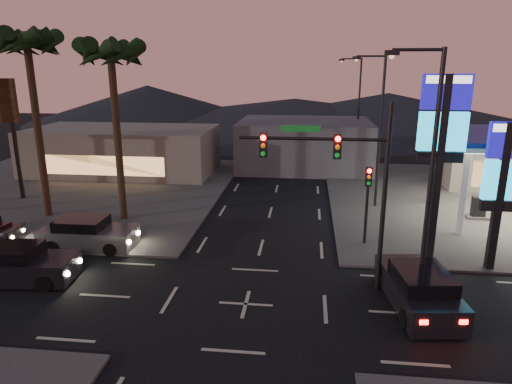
# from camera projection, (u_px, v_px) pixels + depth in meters

# --- Properties ---
(ground) EXTENTS (140.00, 140.00, 0.00)m
(ground) POSITION_uv_depth(u_px,v_px,m) (246.00, 304.00, 18.53)
(ground) COLOR black
(ground) RESTS_ON ground
(corner_lot_ne) EXTENTS (24.00, 24.00, 0.12)m
(corner_lot_ne) POSITION_uv_depth(u_px,v_px,m) (501.00, 202.00, 32.07)
(corner_lot_ne) COLOR #47443F
(corner_lot_ne) RESTS_ON ground
(corner_lot_nw) EXTENTS (24.00, 24.00, 0.12)m
(corner_lot_nw) POSITION_uv_depth(u_px,v_px,m) (71.00, 189.00, 35.57)
(corner_lot_nw) COLOR #47443F
(corner_lot_nw) RESTS_ON ground
(convenience_store) EXTENTS (10.00, 6.00, 4.00)m
(convenience_store) POSITION_uv_depth(u_px,v_px,m) (506.00, 161.00, 36.11)
(convenience_store) COLOR #726B5B
(convenience_store) RESTS_ON ground
(pylon_sign_tall) EXTENTS (2.20, 0.35, 9.00)m
(pylon_sign_tall) POSITION_uv_depth(u_px,v_px,m) (442.00, 132.00, 21.14)
(pylon_sign_tall) COLOR black
(pylon_sign_tall) RESTS_ON ground
(pylon_sign_short) EXTENTS (1.60, 0.35, 7.00)m
(pylon_sign_short) POSITION_uv_depth(u_px,v_px,m) (502.00, 174.00, 20.37)
(pylon_sign_short) COLOR black
(pylon_sign_short) RESTS_ON ground
(traffic_signal_mast) EXTENTS (6.10, 0.39, 8.00)m
(traffic_signal_mast) POSITION_uv_depth(u_px,v_px,m) (343.00, 170.00, 18.61)
(traffic_signal_mast) COLOR black
(traffic_signal_mast) RESTS_ON ground
(pedestal_signal) EXTENTS (0.32, 0.39, 4.30)m
(pedestal_signal) POSITION_uv_depth(u_px,v_px,m) (368.00, 193.00, 23.82)
(pedestal_signal) COLOR black
(pedestal_signal) RESTS_ON ground
(streetlight_near) EXTENTS (2.14, 0.25, 10.00)m
(streetlight_near) POSITION_uv_depth(u_px,v_px,m) (427.00, 166.00, 17.20)
(streetlight_near) COLOR black
(streetlight_near) RESTS_ON ground
(streetlight_mid) EXTENTS (2.14, 0.25, 10.00)m
(streetlight_mid) POSITION_uv_depth(u_px,v_px,m) (378.00, 123.00, 29.64)
(streetlight_mid) COLOR black
(streetlight_mid) RESTS_ON ground
(streetlight_far) EXTENTS (2.14, 0.25, 10.00)m
(streetlight_far) POSITION_uv_depth(u_px,v_px,m) (357.00, 105.00, 43.03)
(streetlight_far) COLOR black
(streetlight_far) RESTS_ON ground
(palm_a) EXTENTS (4.41, 4.41, 10.86)m
(palm_a) POSITION_uv_depth(u_px,v_px,m) (111.00, 64.00, 26.06)
(palm_a) COLOR black
(palm_a) RESTS_ON ground
(palm_b) EXTENTS (4.41, 4.41, 11.46)m
(palm_b) POSITION_uv_depth(u_px,v_px,m) (28.00, 54.00, 26.46)
(palm_b) COLOR black
(palm_b) RESTS_ON ground
(building_far_west) EXTENTS (16.00, 8.00, 4.00)m
(building_far_west) POSITION_uv_depth(u_px,v_px,m) (123.00, 151.00, 40.57)
(building_far_west) COLOR #726B5B
(building_far_west) RESTS_ON ground
(building_far_mid) EXTENTS (12.00, 9.00, 4.40)m
(building_far_mid) POSITION_uv_depth(u_px,v_px,m) (304.00, 144.00, 42.59)
(building_far_mid) COLOR #4C4C51
(building_far_mid) RESTS_ON ground
(hill_left) EXTENTS (40.00, 40.00, 6.00)m
(hill_left) POSITION_uv_depth(u_px,v_px,m) (148.00, 103.00, 77.85)
(hill_left) COLOR black
(hill_left) RESTS_ON ground
(hill_right) EXTENTS (50.00, 50.00, 5.00)m
(hill_right) POSITION_uv_depth(u_px,v_px,m) (388.00, 109.00, 73.61)
(hill_right) COLOR black
(hill_right) RESTS_ON ground
(hill_center) EXTENTS (60.00, 60.00, 4.00)m
(hill_center) POSITION_uv_depth(u_px,v_px,m) (295.00, 111.00, 75.39)
(hill_center) COLOR black
(hill_center) RESTS_ON ground
(car_lane_a_front) EXTENTS (5.19, 2.49, 1.65)m
(car_lane_a_front) POSITION_uv_depth(u_px,v_px,m) (17.00, 265.00, 20.35)
(car_lane_a_front) COLOR black
(car_lane_a_front) RESTS_ON ground
(car_lane_b_front) EXTENTS (5.06, 2.18, 1.64)m
(car_lane_b_front) POSITION_uv_depth(u_px,v_px,m) (88.00, 234.00, 24.05)
(car_lane_b_front) COLOR #4D4D4F
(car_lane_b_front) RESTS_ON ground
(suv_station) EXTENTS (2.74, 5.31, 1.70)m
(suv_station) POSITION_uv_depth(u_px,v_px,m) (418.00, 289.00, 18.13)
(suv_station) COLOR black
(suv_station) RESTS_ON ground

